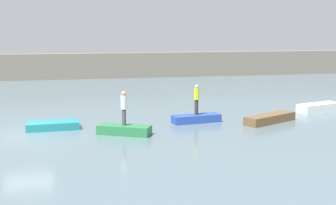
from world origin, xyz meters
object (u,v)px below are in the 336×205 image
object	(u,v)px
rowboat_teal	(53,125)
rowboat_brown	(270,118)
rowboat_green	(124,130)
rowboat_white	(319,107)
person_hiviz_shirt	(197,98)
person_white_shirt	(124,106)
rowboat_blue	(196,119)

from	to	relation	value
rowboat_teal	rowboat_brown	xyz separation A→B (m)	(12.52, -0.84, 0.04)
rowboat_teal	rowboat_green	distance (m)	4.28
rowboat_green	rowboat_brown	world-z (taller)	rowboat_brown
rowboat_brown	rowboat_white	world-z (taller)	rowboat_white
rowboat_white	person_hiviz_shirt	xyz separation A→B (m)	(-9.00, -1.80, 1.20)
rowboat_teal	rowboat_white	world-z (taller)	rowboat_white
rowboat_white	person_white_shirt	distance (m)	14.20
rowboat_teal	rowboat_blue	xyz separation A→B (m)	(8.28, 0.14, 0.02)
rowboat_teal	rowboat_white	bearing A→B (deg)	2.99
rowboat_teal	rowboat_blue	distance (m)	8.28
rowboat_blue	person_white_shirt	bearing A→B (deg)	-161.80
person_white_shirt	rowboat_teal	bearing A→B (deg)	150.49
rowboat_teal	rowboat_green	world-z (taller)	rowboat_green
rowboat_brown	rowboat_blue	bearing A→B (deg)	139.34
person_hiviz_shirt	rowboat_white	bearing A→B (deg)	11.33
rowboat_blue	rowboat_white	distance (m)	9.17
rowboat_teal	person_white_shirt	bearing A→B (deg)	-32.95
rowboat_brown	person_white_shirt	world-z (taller)	person_white_shirt
rowboat_teal	rowboat_blue	world-z (taller)	rowboat_blue
person_white_shirt	person_hiviz_shirt	xyz separation A→B (m)	(4.55, 2.25, -0.04)
rowboat_teal	rowboat_brown	bearing A→B (deg)	-7.28
person_white_shirt	rowboat_blue	bearing A→B (deg)	26.33
rowboat_blue	rowboat_white	bearing A→B (deg)	3.21
rowboat_green	rowboat_brown	size ratio (longest dim) A/B	0.76
rowboat_brown	rowboat_white	bearing A→B (deg)	2.81
rowboat_blue	rowboat_brown	bearing A→B (deg)	-21.21
rowboat_green	person_hiviz_shirt	world-z (taller)	person_hiviz_shirt
person_hiviz_shirt	person_white_shirt	bearing A→B (deg)	-153.67
rowboat_brown	person_white_shirt	xyz separation A→B (m)	(-8.79, -1.27, 1.27)
rowboat_blue	person_white_shirt	distance (m)	5.24
rowboat_white	person_hiviz_shirt	world-z (taller)	person_hiviz_shirt
rowboat_brown	person_hiviz_shirt	xyz separation A→B (m)	(-4.24, 0.99, 1.22)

